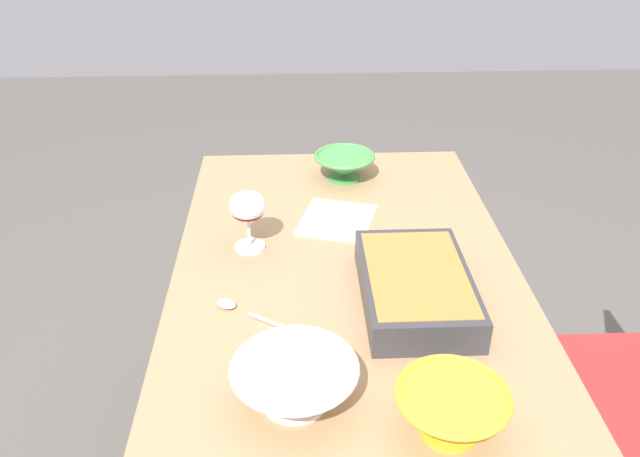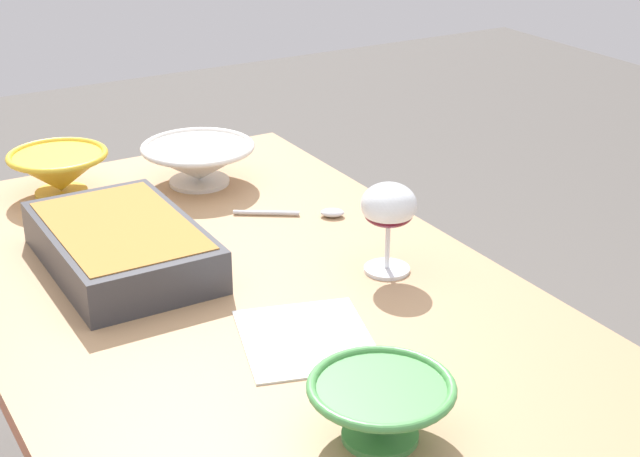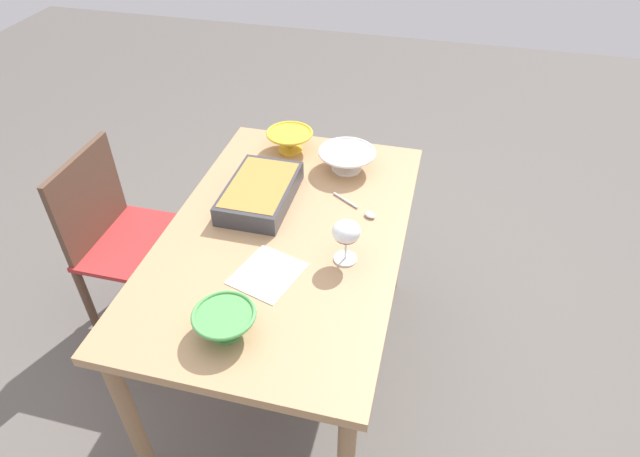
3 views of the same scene
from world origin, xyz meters
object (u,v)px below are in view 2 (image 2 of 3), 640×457
at_px(wine_glass, 389,210).
at_px(serving_spoon, 313,213).
at_px(napkin, 306,338).
at_px(casserole_dish, 121,243).
at_px(serving_bowl, 198,161).
at_px(small_bowl, 381,407).
at_px(mixing_bowl, 59,171).
at_px(dining_table, 238,330).

bearing_deg(wine_glass, serving_spoon, 178.19).
bearing_deg(napkin, casserole_dish, -158.08).
bearing_deg(serving_bowl, serving_spoon, 23.48).
bearing_deg(serving_bowl, small_bowl, -9.90).
relative_size(wine_glass, mixing_bowl, 0.79).
bearing_deg(serving_bowl, mixing_bowl, -107.35).
height_order(casserole_dish, serving_spoon, casserole_dish).
relative_size(serving_spoon, napkin, 0.89).
distance_m(casserole_dish, napkin, 0.39).
height_order(mixing_bowl, napkin, mixing_bowl).
bearing_deg(wine_glass, dining_table, -110.99).
relative_size(small_bowl, napkin, 0.87).
distance_m(dining_table, small_bowl, 0.48).
height_order(mixing_bowl, serving_spoon, mixing_bowl).
xyz_separation_m(dining_table, serving_spoon, (-0.17, 0.24, 0.09)).
relative_size(dining_table, casserole_dish, 3.55).
relative_size(small_bowl, serving_bowl, 0.79).
bearing_deg(napkin, serving_bowl, 169.65).
distance_m(wine_glass, mixing_bowl, 0.70).
bearing_deg(serving_bowl, napkin, -10.35).
bearing_deg(serving_bowl, wine_glass, 11.44).
relative_size(wine_glass, small_bowl, 0.85).
distance_m(small_bowl, serving_spoon, 0.68).
bearing_deg(napkin, dining_table, -177.98).
xyz_separation_m(casserole_dish, small_bowl, (0.60, 0.11, 0.00)).
height_order(serving_bowl, serving_spoon, serving_bowl).
bearing_deg(dining_table, wine_glass, 69.01).
bearing_deg(mixing_bowl, serving_bowl, 72.65).
xyz_separation_m(wine_glass, serving_spoon, (-0.26, 0.01, -0.10)).
relative_size(dining_table, serving_bowl, 5.71).
relative_size(wine_glass, serving_spoon, 0.83).
xyz_separation_m(casserole_dish, mixing_bowl, (-0.36, 0.00, 0.01)).
bearing_deg(napkin, mixing_bowl, -169.08).
bearing_deg(mixing_bowl, dining_table, 14.51).
bearing_deg(small_bowl, serving_spoon, 156.94).
xyz_separation_m(dining_table, serving_bowl, (-0.43, 0.12, 0.13)).
bearing_deg(dining_table, napkin, 2.02).
xyz_separation_m(wine_glass, serving_bowl, (-0.51, -0.10, -0.06)).
height_order(dining_table, wine_glass, wine_glass).
bearing_deg(small_bowl, casserole_dish, -170.06).
xyz_separation_m(mixing_bowl, serving_bowl, (0.08, 0.25, -0.00)).
distance_m(wine_glass, serving_bowl, 0.53).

